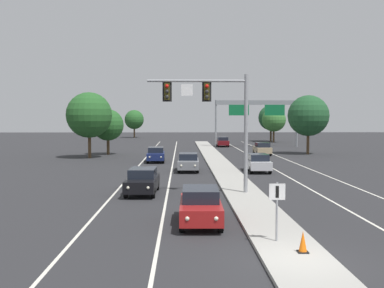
{
  "coord_description": "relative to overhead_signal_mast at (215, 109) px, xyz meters",
  "views": [
    {
      "loc": [
        -3.82,
        -14.54,
        4.75
      ],
      "look_at": [
        -3.2,
        11.89,
        3.2
      ],
      "focal_mm": 42.73,
      "sensor_mm": 36.0,
      "label": 1
    }
  ],
  "objects": [
    {
      "name": "ground_plane",
      "position": [
        1.78,
        -13.2,
        -5.28
      ],
      "size": [
        260.0,
        260.0,
        0.0
      ],
      "primitive_type": "plane",
      "color": "#28282B"
    },
    {
      "name": "median_island",
      "position": [
        1.78,
        4.8,
        -5.21
      ],
      "size": [
        2.4,
        110.0,
        0.15
      ],
      "primitive_type": "cube",
      "color": "#9E9B93",
      "rests_on": "ground"
    },
    {
      "name": "lane_stripe_oncoming_center",
      "position": [
        -2.92,
        11.8,
        -5.28
      ],
      "size": [
        0.14,
        100.0,
        0.01
      ],
      "primitive_type": "cube",
      "color": "silver",
      "rests_on": "ground"
    },
    {
      "name": "lane_stripe_receding_center",
      "position": [
        6.48,
        11.8,
        -5.28
      ],
      "size": [
        0.14,
        100.0,
        0.01
      ],
      "primitive_type": "cube",
      "color": "silver",
      "rests_on": "ground"
    },
    {
      "name": "edge_stripe_left",
      "position": [
        -6.22,
        11.8,
        -5.28
      ],
      "size": [
        0.14,
        100.0,
        0.01
      ],
      "primitive_type": "cube",
      "color": "silver",
      "rests_on": "ground"
    },
    {
      "name": "edge_stripe_right",
      "position": [
        9.78,
        11.8,
        -5.28
      ],
      "size": [
        0.14,
        100.0,
        0.01
      ],
      "primitive_type": "cube",
      "color": "silver",
      "rests_on": "ground"
    },
    {
      "name": "overhead_signal_mast",
      "position": [
        0.0,
        0.0,
        0.0
      ],
      "size": [
        6.12,
        0.44,
        7.2
      ],
      "color": "gray",
      "rests_on": "median_island"
    },
    {
      "name": "median_sign_post",
      "position": [
        1.5,
        -11.08,
        -3.69
      ],
      "size": [
        0.6,
        0.1,
        2.2
      ],
      "color": "gray",
      "rests_on": "median_island"
    },
    {
      "name": "car_oncoming_red",
      "position": [
        -1.19,
        -7.56,
        -4.46
      ],
      "size": [
        1.89,
        4.5,
        1.58
      ],
      "color": "maroon",
      "rests_on": "ground"
    },
    {
      "name": "car_oncoming_black",
      "position": [
        -4.45,
        0.47,
        -4.46
      ],
      "size": [
        1.93,
        4.51,
        1.58
      ],
      "color": "black",
      "rests_on": "ground"
    },
    {
      "name": "car_oncoming_grey",
      "position": [
        -1.42,
        12.35,
        -4.46
      ],
      "size": [
        1.9,
        4.5,
        1.58
      ],
      "color": "slate",
      "rests_on": "ground"
    },
    {
      "name": "car_oncoming_navy",
      "position": [
        -4.74,
        20.68,
        -4.46
      ],
      "size": [
        1.93,
        4.51,
        1.58
      ],
      "color": "#141E4C",
      "rests_on": "ground"
    },
    {
      "name": "car_receding_silver",
      "position": [
        4.62,
        11.72,
        -4.46
      ],
      "size": [
        1.84,
        4.48,
        1.58
      ],
      "color": "#B7B7BC",
      "rests_on": "ground"
    },
    {
      "name": "car_receding_tan",
      "position": [
        8.17,
        29.42,
        -4.46
      ],
      "size": [
        1.88,
        4.49,
        1.58
      ],
      "color": "tan",
      "rests_on": "ground"
    },
    {
      "name": "car_receding_darkred",
      "position": [
        4.68,
        46.06,
        -4.46
      ],
      "size": [
        1.86,
        4.49,
        1.58
      ],
      "color": "#5B0F14",
      "rests_on": "ground"
    },
    {
      "name": "traffic_cone_median_nose",
      "position": [
        2.09,
        -12.54,
        -4.77
      ],
      "size": [
        0.36,
        0.36,
        0.74
      ],
      "color": "black",
      "rests_on": "median_island"
    },
    {
      "name": "highway_sign_gantry",
      "position": [
        9.98,
        44.88,
        0.88
      ],
      "size": [
        13.28,
        0.42,
        7.5
      ],
      "color": "gray",
      "rests_on": "ground"
    },
    {
      "name": "tree_far_left_c",
      "position": [
        -11.35,
        30.44,
        -1.51
      ],
      "size": [
        4.0,
        4.0,
        5.78
      ],
      "color": "#4C3823",
      "rests_on": "ground"
    },
    {
      "name": "tree_far_left_b",
      "position": [
        -12.72,
        25.55,
        -0.27
      ],
      "size": [
        5.3,
        5.3,
        7.66
      ],
      "color": "#4C3823",
      "rests_on": "ground"
    },
    {
      "name": "tree_far_left_a",
      "position": [
        -12.99,
        78.89,
        -1.06
      ],
      "size": [
        4.47,
        4.47,
        6.47
      ],
      "color": "#4C3823",
      "rests_on": "ground"
    },
    {
      "name": "tree_far_right_c",
      "position": [
        15.6,
        61.63,
        -0.62
      ],
      "size": [
        4.94,
        4.94,
        7.14
      ],
      "color": "#4C3823",
      "rests_on": "ground"
    },
    {
      "name": "tree_far_right_a",
      "position": [
        14.25,
        30.45,
        -0.32
      ],
      "size": [
        5.24,
        5.24,
        7.59
      ],
      "color": "#4C3823",
      "rests_on": "ground"
    },
    {
      "name": "tree_far_right_b",
      "position": [
        15.48,
        58.3,
        -1.01
      ],
      "size": [
        4.52,
        4.52,
        6.54
      ],
      "color": "#4C3823",
      "rests_on": "ground"
    }
  ]
}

